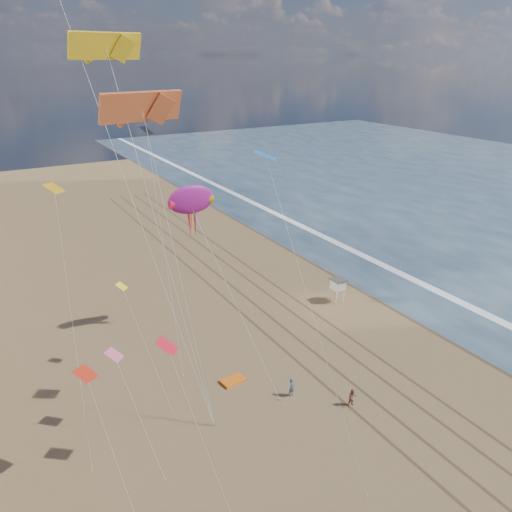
# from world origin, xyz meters

# --- Properties ---
(ground) EXTENTS (260.00, 260.00, 0.00)m
(ground) POSITION_xyz_m (0.00, 0.00, 0.00)
(ground) COLOR brown
(ground) RESTS_ON ground
(wet_sand) EXTENTS (260.00, 260.00, 0.00)m
(wet_sand) POSITION_xyz_m (19.00, 40.00, 0.00)
(wet_sand) COLOR #42301E
(wet_sand) RESTS_ON ground
(foam) EXTENTS (260.00, 260.00, 0.00)m
(foam) POSITION_xyz_m (23.20, 40.00, 0.00)
(foam) COLOR white
(foam) RESTS_ON ground
(tracks) EXTENTS (7.68, 120.00, 0.01)m
(tracks) POSITION_xyz_m (2.55, 30.00, 0.01)
(tracks) COLOR brown
(tracks) RESTS_ON ground
(lifeguard_stand) EXTENTS (1.64, 1.64, 2.96)m
(lifeguard_stand) POSITION_xyz_m (10.29, 28.61, 2.28)
(lifeguard_stand) COLOR silver
(lifeguard_stand) RESTS_ON ground
(grounded_kite) EXTENTS (2.33, 1.65, 0.25)m
(grounded_kite) POSITION_xyz_m (-8.19, 20.66, 0.12)
(grounded_kite) COLOR orange
(grounded_kite) RESTS_ON ground
(show_kite) EXTENTS (4.71, 8.23, 20.47)m
(show_kite) POSITION_xyz_m (-6.92, 31.53, 14.47)
(show_kite) COLOR #99177C
(show_kite) RESTS_ON ground
(kite_flyer_a) EXTENTS (0.75, 0.60, 1.78)m
(kite_flyer_a) POSITION_xyz_m (-4.63, 16.25, 0.89)
(kite_flyer_a) COLOR slate
(kite_flyer_a) RESTS_ON ground
(kite_flyer_b) EXTENTS (0.87, 0.71, 1.66)m
(kite_flyer_b) POSITION_xyz_m (-0.89, 12.53, 0.83)
(kite_flyer_b) COLOR #9C524F
(kite_flyer_b) RESTS_ON ground
(small_kites) EXTENTS (16.12, 18.65, 15.58)m
(small_kites) POSITION_xyz_m (-15.41, 20.30, 14.27)
(small_kites) COLOR black
(small_kites) RESTS_ON ground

